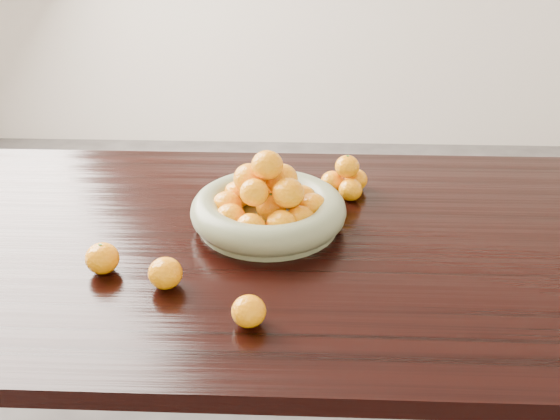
{
  "coord_description": "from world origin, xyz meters",
  "views": [
    {
      "loc": [
        0.09,
        -1.23,
        1.46
      ],
      "look_at": [
        0.04,
        -0.02,
        0.83
      ],
      "focal_mm": 40.0,
      "sensor_mm": 36.0,
      "label": 1
    }
  ],
  "objects_px": {
    "dining_table": "(263,270)",
    "loose_orange_0": "(102,258)",
    "fruit_bowl": "(268,207)",
    "orange_pyramid": "(346,179)"
  },
  "relations": [
    {
      "from": "fruit_bowl",
      "to": "loose_orange_0",
      "type": "relative_size",
      "value": 5.21
    },
    {
      "from": "orange_pyramid",
      "to": "fruit_bowl",
      "type": "bearing_deg",
      "value": -137.05
    },
    {
      "from": "loose_orange_0",
      "to": "dining_table",
      "type": "bearing_deg",
      "value": 26.18
    },
    {
      "from": "orange_pyramid",
      "to": "loose_orange_0",
      "type": "relative_size",
      "value": 1.77
    },
    {
      "from": "dining_table",
      "to": "orange_pyramid",
      "type": "xyz_separation_m",
      "value": [
        0.2,
        0.23,
        0.13
      ]
    },
    {
      "from": "fruit_bowl",
      "to": "orange_pyramid",
      "type": "bearing_deg",
      "value": 42.95
    },
    {
      "from": "dining_table",
      "to": "loose_orange_0",
      "type": "height_order",
      "value": "loose_orange_0"
    },
    {
      "from": "dining_table",
      "to": "fruit_bowl",
      "type": "xyz_separation_m",
      "value": [
        0.01,
        0.05,
        0.14
      ]
    },
    {
      "from": "orange_pyramid",
      "to": "dining_table",
      "type": "bearing_deg",
      "value": -131.06
    },
    {
      "from": "dining_table",
      "to": "fruit_bowl",
      "type": "height_order",
      "value": "fruit_bowl"
    }
  ]
}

